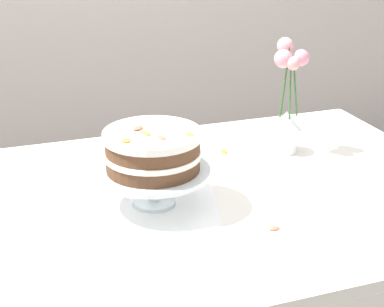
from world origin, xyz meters
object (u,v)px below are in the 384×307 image
at_px(cake_stand, 153,175).
at_px(layer_cake, 153,150).
at_px(flower_vase, 287,106).
at_px(dining_table, 220,225).

distance_m(cake_stand, layer_cake, 0.07).
height_order(cake_stand, flower_vase, flower_vase).
xyz_separation_m(dining_table, layer_cake, (-0.18, 0.00, 0.24)).
height_order(dining_table, cake_stand, cake_stand).
distance_m(cake_stand, flower_vase, 0.53).
height_order(dining_table, flower_vase, flower_vase).
xyz_separation_m(dining_table, cake_stand, (-0.18, 0.00, 0.18)).
xyz_separation_m(cake_stand, flower_vase, (0.48, 0.21, 0.07)).
distance_m(dining_table, flower_vase, 0.44).
bearing_deg(dining_table, layer_cake, 179.35).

